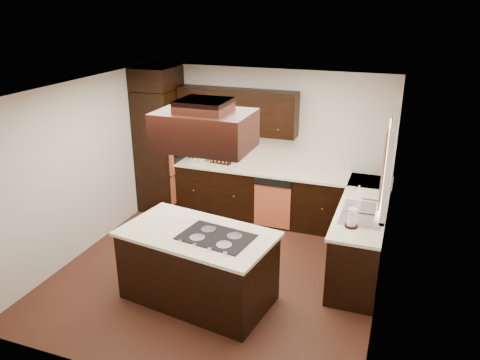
% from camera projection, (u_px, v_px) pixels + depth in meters
% --- Properties ---
extents(floor, '(4.20, 4.20, 0.02)m').
position_uv_depth(floor, '(218.00, 272.00, 6.47)').
color(floor, brown).
rests_on(floor, ground).
extents(ceiling, '(4.20, 4.20, 0.02)m').
position_uv_depth(ceiling, '(215.00, 90.00, 5.56)').
color(ceiling, silver).
rests_on(ceiling, ground).
extents(wall_back, '(4.20, 0.02, 2.50)m').
position_uv_depth(wall_back, '(265.00, 144.00, 7.87)').
color(wall_back, beige).
rests_on(wall_back, ground).
extents(wall_front, '(4.20, 0.02, 2.50)m').
position_uv_depth(wall_front, '(126.00, 271.00, 4.17)').
color(wall_front, beige).
rests_on(wall_front, ground).
extents(wall_left, '(0.02, 4.20, 2.50)m').
position_uv_depth(wall_left, '(81.00, 169.00, 6.69)').
color(wall_left, beige).
rests_on(wall_left, ground).
extents(wall_right, '(0.02, 4.20, 2.50)m').
position_uv_depth(wall_right, '(387.00, 211.00, 5.35)').
color(wall_right, beige).
rests_on(wall_right, ground).
extents(oven_column, '(0.65, 0.75, 2.12)m').
position_uv_depth(oven_column, '(161.00, 150.00, 8.15)').
color(oven_column, black).
rests_on(oven_column, floor).
extents(wall_oven_face, '(0.05, 0.62, 0.78)m').
position_uv_depth(wall_oven_face, '(178.00, 149.00, 8.01)').
color(wall_oven_face, '#DC673E').
rests_on(wall_oven_face, oven_column).
extents(base_cabinets_back, '(2.93, 0.60, 0.88)m').
position_uv_depth(base_cabinets_back, '(261.00, 195.00, 7.88)').
color(base_cabinets_back, black).
rests_on(base_cabinets_back, floor).
extents(base_cabinets_right, '(0.60, 2.40, 0.88)m').
position_uv_depth(base_cabinets_right, '(362.00, 235.00, 6.53)').
color(base_cabinets_right, black).
rests_on(base_cabinets_right, floor).
extents(countertop_back, '(2.93, 0.63, 0.04)m').
position_uv_depth(countertop_back, '(261.00, 169.00, 7.70)').
color(countertop_back, white).
rests_on(countertop_back, base_cabinets_back).
extents(countertop_right, '(0.63, 2.40, 0.04)m').
position_uv_depth(countertop_right, '(364.00, 205.00, 6.36)').
color(countertop_right, white).
rests_on(countertop_right, base_cabinets_right).
extents(upper_cabinets, '(2.00, 0.34, 0.72)m').
position_uv_depth(upper_cabinets, '(237.00, 111.00, 7.65)').
color(upper_cabinets, black).
rests_on(upper_cabinets, wall_back).
extents(dishwasher_front, '(0.60, 0.05, 0.72)m').
position_uv_depth(dishwasher_front, '(272.00, 206.00, 7.54)').
color(dishwasher_front, '#DC673E').
rests_on(dishwasher_front, floor).
extents(window_frame, '(0.06, 1.32, 1.12)m').
position_uv_depth(window_frame, '(390.00, 163.00, 5.70)').
color(window_frame, white).
rests_on(window_frame, wall_right).
extents(window_pane, '(0.00, 1.20, 1.00)m').
position_uv_depth(window_pane, '(393.00, 163.00, 5.69)').
color(window_pane, white).
rests_on(window_pane, wall_right).
extents(curtain_left, '(0.02, 0.34, 0.90)m').
position_uv_depth(curtain_left, '(383.00, 169.00, 5.33)').
color(curtain_left, beige).
rests_on(curtain_left, wall_right).
extents(curtain_right, '(0.02, 0.34, 0.90)m').
position_uv_depth(curtain_right, '(388.00, 149.00, 6.07)').
color(curtain_right, beige).
rests_on(curtain_right, wall_right).
extents(sink_rim, '(0.52, 0.84, 0.01)m').
position_uv_depth(sink_rim, '(362.00, 214.00, 6.04)').
color(sink_rim, silver).
rests_on(sink_rim, countertop_right).
extents(island, '(1.89, 1.22, 0.88)m').
position_uv_depth(island, '(198.00, 267.00, 5.74)').
color(island, black).
rests_on(island, floor).
extents(island_top, '(1.96, 1.29, 0.04)m').
position_uv_depth(island_top, '(197.00, 234.00, 5.57)').
color(island_top, white).
rests_on(island_top, island).
extents(cooktop, '(0.91, 0.68, 0.01)m').
position_uv_depth(cooktop, '(216.00, 237.00, 5.44)').
color(cooktop, black).
rests_on(cooktop, island_top).
extents(range_hood, '(1.05, 0.72, 0.42)m').
position_uv_depth(range_hood, '(205.00, 130.00, 5.18)').
color(range_hood, black).
rests_on(range_hood, ceiling).
extents(hood_duct, '(0.55, 0.50, 0.13)m').
position_uv_depth(hood_duct, '(204.00, 105.00, 5.08)').
color(hood_duct, black).
rests_on(hood_duct, ceiling).
extents(blender_base, '(0.15, 0.15, 0.10)m').
position_uv_depth(blender_base, '(193.00, 158.00, 8.01)').
color(blender_base, silver).
rests_on(blender_base, countertop_back).
extents(blender_pitcher, '(0.13, 0.13, 0.26)m').
position_uv_depth(blender_pitcher, '(193.00, 148.00, 7.95)').
color(blender_pitcher, silver).
rests_on(blender_pitcher, blender_base).
extents(spice_rack, '(0.38, 0.15, 0.31)m').
position_uv_depth(spice_rack, '(220.00, 155.00, 7.87)').
color(spice_rack, black).
rests_on(spice_rack, countertop_back).
extents(mixing_bowl, '(0.35, 0.35, 0.07)m').
position_uv_depth(mixing_bowl, '(200.00, 159.00, 8.05)').
color(mixing_bowl, white).
rests_on(mixing_bowl, countertop_back).
extents(soap_bottle, '(0.09, 0.09, 0.20)m').
position_uv_depth(soap_bottle, '(359.00, 192.00, 6.48)').
color(soap_bottle, white).
rests_on(soap_bottle, countertop_right).
extents(paper_towel, '(0.12, 0.12, 0.24)m').
position_uv_depth(paper_towel, '(352.00, 218.00, 5.65)').
color(paper_towel, white).
rests_on(paper_towel, countertop_right).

